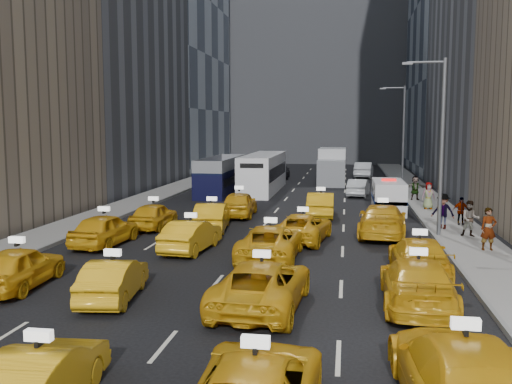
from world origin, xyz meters
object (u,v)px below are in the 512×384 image
pedestrian_0 (488,229)px  taxi_3 (463,376)px  double_decker (222,176)px  nypd_van (388,197)px  box_truck (332,166)px  city_bus (263,173)px  taxi_1 (41,379)px

pedestrian_0 → taxi_3: bearing=-110.7°
double_decker → pedestrian_0: double_decker is taller
nypd_van → box_truck: box_truck is taller
nypd_van → pedestrian_0: (3.54, -11.83, 0.11)m
nypd_van → double_decker: size_ratio=0.50×
pedestrian_0 → city_bus: bearing=114.9°
double_decker → taxi_1: bearing=-87.4°
nypd_van → city_bus: 14.45m
pedestrian_0 → box_truck: bearing=98.6°
nypd_van → box_truck: 18.12m
taxi_3 → nypd_van: nypd_van is taller
taxi_1 → city_bus: bearing=-92.2°
city_bus → taxi_3: bearing=-83.2°
nypd_van → taxi_1: bearing=-106.5°
taxi_1 → taxi_3: bearing=-176.4°
nypd_van → city_bus: size_ratio=0.41×
taxi_3 → city_bus: size_ratio=0.46×
taxi_3 → box_truck: 44.79m
nypd_van → pedestrian_0: nypd_van is taller
taxi_1 → city_bus: size_ratio=0.33×
city_bus → pedestrian_0: (13.42, -22.36, -0.48)m
double_decker → city_bus: (3.22, 2.21, 0.11)m
taxi_1 → double_decker: 36.69m
double_decker → pedestrian_0: bearing=-54.8°
taxi_1 → pedestrian_0: pedestrian_0 is taller
nypd_van → box_truck: size_ratio=0.67×
box_truck → taxi_1: bearing=-103.0°
pedestrian_0 → nypd_van: bearing=100.6°
double_decker → city_bus: city_bus is taller
taxi_1 → taxi_3: size_ratio=0.71×
double_decker → city_bus: 3.91m
double_decker → pedestrian_0: 26.13m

